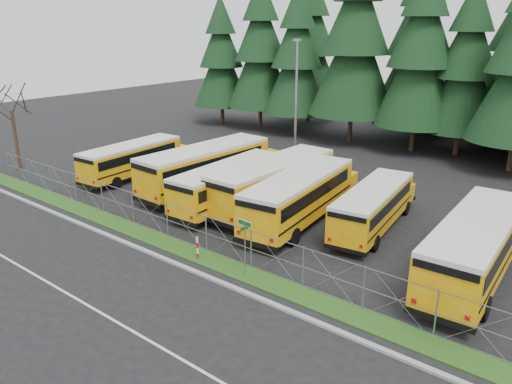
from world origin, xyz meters
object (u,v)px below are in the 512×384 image
Objects in this scene: street_sign at (245,236)px; bus_0 at (135,160)px; bus_2 at (210,168)px; light_standard at (296,99)px; bus_3 at (233,185)px; striped_bollard at (197,248)px; bus_east at (477,248)px; bus_4 at (277,184)px; bus_6 at (375,208)px; bus_5 at (302,198)px.

bus_0 is at bearing 157.40° from street_sign.
light_standard reaches higher than bus_2.
striped_bollard is (3.68, -7.00, -0.81)m from bus_3.
bus_3 is at bearing 175.89° from bus_east.
bus_0 is 12.53m from bus_4.
bus_east is (12.85, -1.94, -0.02)m from bus_4.
light_standard is (-4.74, 9.03, 3.94)m from bus_4.
bus_5 is at bearing -164.47° from bus_6.
bus_4 reaches higher than bus_6.
bus_6 is at bearing -36.86° from light_standard.
bus_6 is (19.00, 2.00, -0.02)m from bus_0.
striped_bollard is at bearing -177.44° from street_sign.
bus_east is 13.32m from striped_bollard.
street_sign is (4.36, -8.44, 0.47)m from bus_4.
street_sign reaches higher than bus_6.
striped_bollard is at bearing -80.47° from bus_4.
bus_0 is 0.87× the size of bus_5.
bus_3 is at bearing 134.29° from street_sign.
bus_2 is at bearing 155.09° from bus_3.
bus_4 is 1.18× the size of light_standard.
bus_6 is 0.84× the size of bus_east.
bus_2 is 18.66m from bus_east.
bus_east is at bearing -7.95° from bus_4.
bus_east is 9.79× the size of striped_bollard.
light_standard is at bearing 118.34° from bus_4.
bus_4 is 4.24× the size of street_sign.
bus_3 is 0.92× the size of bus_east.
bus_east is (15.19, -0.37, 0.13)m from bus_3.
bus_2 is 1.24× the size of bus_6.
bus_east is at bearing 37.40° from street_sign.
bus_3 is 1.09× the size of bus_6.
bus_4 reaches higher than striped_bollard.
bus_4 is (2.34, 1.57, 0.15)m from bus_3.
bus_2 is 13.04m from street_sign.
bus_4 is (12.44, 1.44, 0.25)m from bus_0.
bus_3 is 0.93× the size of bus_5.
street_sign is at bearing -111.36° from bus_6.
striped_bollard is (-11.51, -6.63, -0.94)m from bus_east.
bus_east is at bearing -29.24° from bus_6.
bus_0 reaches higher than striped_bollard.
bus_east reaches higher than bus_5.
bus_3 is (3.39, -1.39, -0.19)m from bus_2.
bus_2 is 1.06× the size of bus_5.
bus_6 is 14.74m from light_standard.
bus_5 is 9.61× the size of striped_bollard.
bus_6 is 10.54m from striped_bollard.
bus_2 is 1.04× the size of bus_east.
light_standard is at bearing 100.12° from bus_3.
bus_4 is 9.93× the size of striped_bollard.
bus_3 reaches higher than street_sign.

